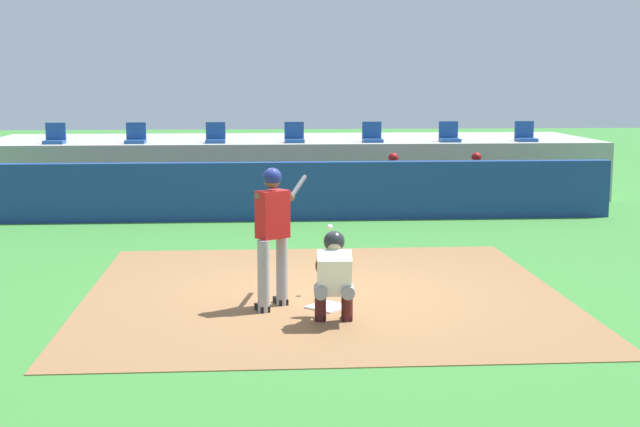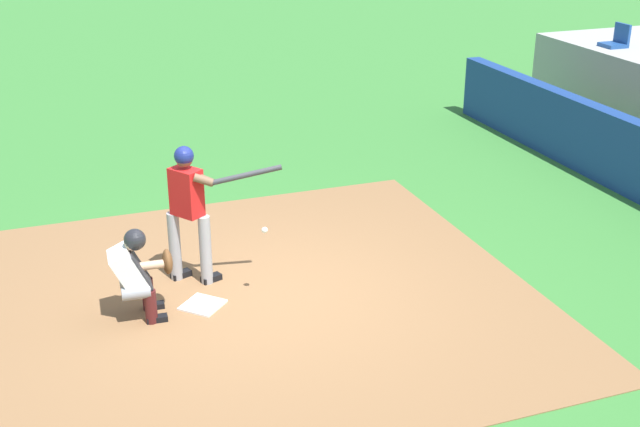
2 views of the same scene
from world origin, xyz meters
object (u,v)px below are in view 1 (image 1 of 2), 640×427
(home_plate, at_px, (328,307))
(stadium_seat_5, at_px, (449,136))
(batter_at_plate, at_px, (274,228))
(dugout_player_1, at_px, (477,181))
(stadium_seat_4, at_px, (372,136))
(stadium_seat_6, at_px, (525,136))
(stadium_seat_2, at_px, (216,137))
(stadium_seat_1, at_px, (136,137))
(stadium_seat_0, at_px, (55,138))
(dugout_player_0, at_px, (394,182))
(stadium_seat_3, at_px, (294,137))
(catcher_crouched, at_px, (333,274))

(home_plate, relative_size, stadium_seat_5, 0.92)
(batter_at_plate, distance_m, dugout_player_1, 9.32)
(stadium_seat_4, distance_m, stadium_seat_6, 3.71)
(stadium_seat_2, relative_size, stadium_seat_5, 1.00)
(stadium_seat_6, bearing_deg, home_plate, -118.69)
(stadium_seat_6, bearing_deg, stadium_seat_5, 180.00)
(dugout_player_1, xyz_separation_m, stadium_seat_1, (-7.63, 2.03, 0.86))
(batter_at_plate, bearing_deg, dugout_player_1, 60.38)
(dugout_player_1, xyz_separation_m, stadium_seat_5, (-0.20, 2.03, 0.86))
(stadium_seat_0, distance_m, stadium_seat_6, 11.14)
(home_plate, height_order, stadium_seat_1, stadium_seat_1)
(stadium_seat_1, distance_m, stadium_seat_6, 9.29)
(dugout_player_0, xyz_separation_m, stadium_seat_3, (-2.08, 2.03, 0.86))
(dugout_player_1, distance_m, stadium_seat_3, 4.50)
(batter_at_plate, height_order, catcher_crouched, batter_at_plate)
(home_plate, relative_size, dugout_player_0, 0.34)
(dugout_player_0, height_order, stadium_seat_0, stadium_seat_0)
(dugout_player_0, bearing_deg, stadium_seat_1, 160.64)
(stadium_seat_3, xyz_separation_m, stadium_seat_6, (5.57, 0.00, 0.00))
(batter_at_plate, relative_size, catcher_crouched, 0.97)
(dugout_player_0, height_order, stadium_seat_4, stadium_seat_4)
(catcher_crouched, height_order, dugout_player_0, dugout_player_0)
(home_plate, bearing_deg, stadium_seat_5, 69.95)
(home_plate, bearing_deg, stadium_seat_4, 79.66)
(stadium_seat_3, bearing_deg, catcher_crouched, -89.98)
(stadium_seat_4, bearing_deg, home_plate, -100.34)
(catcher_crouched, bearing_deg, stadium_seat_4, 80.35)
(dugout_player_0, relative_size, stadium_seat_6, 2.71)
(dugout_player_1, bearing_deg, dugout_player_0, 180.00)
(dugout_player_0, height_order, stadium_seat_3, stadium_seat_3)
(catcher_crouched, distance_m, stadium_seat_5, 11.55)
(stadium_seat_5, bearing_deg, home_plate, -110.05)
(batter_at_plate, xyz_separation_m, stadium_seat_3, (0.69, 10.13, 0.50))
(dugout_player_0, xyz_separation_m, stadium_seat_6, (3.49, 2.03, 0.86))
(home_plate, relative_size, catcher_crouched, 0.24)
(stadium_seat_0, relative_size, stadium_seat_6, 1.00)
(dugout_player_0, relative_size, stadium_seat_4, 2.71)
(dugout_player_0, distance_m, stadium_seat_4, 2.22)
(stadium_seat_1, bearing_deg, batter_at_plate, -73.36)
(dugout_player_1, xyz_separation_m, stadium_seat_2, (-5.77, 2.03, 0.86))
(dugout_player_1, xyz_separation_m, stadium_seat_0, (-9.49, 2.03, 0.86))
(dugout_player_1, distance_m, stadium_seat_1, 7.94)
(stadium_seat_0, xyz_separation_m, stadium_seat_3, (5.57, 0.00, 0.00))
(batter_at_plate, distance_m, stadium_seat_6, 11.92)
(batter_at_plate, relative_size, stadium_seat_3, 3.76)
(batter_at_plate, relative_size, stadium_seat_6, 3.76)
(stadium_seat_2, bearing_deg, batter_at_plate, -83.41)
(stadium_seat_1, xyz_separation_m, stadium_seat_2, (1.86, 0.00, 0.00))
(batter_at_plate, distance_m, dugout_player_0, 8.56)
(stadium_seat_3, bearing_deg, batter_at_plate, -93.88)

